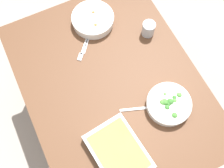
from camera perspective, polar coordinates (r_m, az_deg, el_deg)
The scene contains 9 objects.
ground_plane at distance 2.17m, azimuth -0.00°, elevation -7.35°, with size 6.00×6.00×0.00m, color #9E9389.
dining_table at distance 1.54m, azimuth -0.00°, elevation -1.25°, with size 1.20×0.90×0.74m.
stew_bowl at distance 1.62m, azimuth -3.96°, elevation 13.15°, with size 0.24×0.24×0.06m.
broccoli_bowl at distance 1.42m, azimuth 11.59°, elevation -4.07°, with size 0.23×0.23×0.07m.
baking_dish at distance 1.33m, azimuth 1.30°, elevation -13.84°, with size 0.32×0.25×0.06m.
drink_cup at distance 1.59m, azimuth 7.48°, elevation 11.12°, with size 0.07×0.07×0.08m.
spoon_by_stew at distance 1.59m, azimuth -4.77°, elevation 9.78°, with size 0.15×0.12×0.01m.
spoon_by_broccoli at distance 1.42m, azimuth 6.16°, elevation -4.98°, with size 0.08×0.17×0.01m.
fork_on_table at distance 1.56m, azimuth -5.91°, elevation 7.21°, with size 0.14×0.13×0.01m.
Camera 1 is at (-0.49, 0.24, 2.09)m, focal length 44.44 mm.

